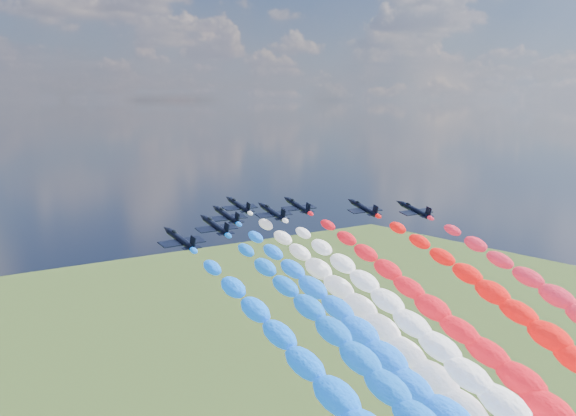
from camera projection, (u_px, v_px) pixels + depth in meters
jet_0 at (180, 239)px, 138.06m from camera, size 10.26×13.57×5.80m
jet_1 at (215, 226)px, 153.00m from camera, size 9.73×13.19×5.80m
trail_1 at (374, 387)px, 115.77m from camera, size 7.11×97.79×43.80m
jet_2 at (227, 215)px, 166.79m from camera, size 9.69×13.16×5.80m
trail_2 at (372, 356)px, 129.56m from camera, size 7.11×97.79×43.80m
jet_3 at (272, 212)px, 171.68m from camera, size 9.68×13.16×5.80m
trail_3 at (425, 347)px, 134.44m from camera, size 7.11×97.79×43.80m
jet_4 at (239, 205)px, 182.78m from camera, size 9.55×13.06×5.80m
trail_4 at (371, 328)px, 145.54m from camera, size 7.11×97.79×43.80m
jet_5 at (298, 206)px, 182.09m from camera, size 9.84×13.27×5.80m
trail_5 at (446, 329)px, 144.86m from camera, size 7.11×97.79×43.80m
jet_6 at (364, 208)px, 178.20m from camera, size 10.02×13.40×5.80m
trail_6 at (533, 336)px, 140.97m from camera, size 7.11×97.79×43.80m
jet_7 at (415, 210)px, 175.13m from camera, size 9.62×13.11×5.80m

